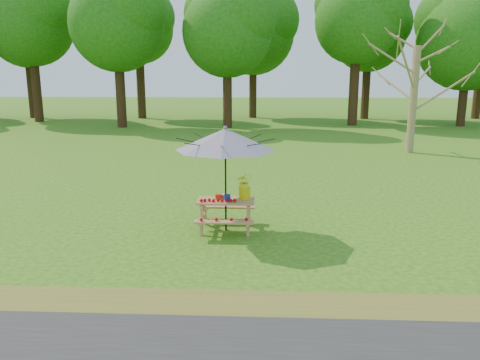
{
  "coord_description": "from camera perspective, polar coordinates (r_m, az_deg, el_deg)",
  "views": [
    {
      "loc": [
        4.91,
        -8.82,
        3.24
      ],
      "look_at": [
        4.46,
        0.65,
        1.1
      ],
      "focal_mm": 35.0,
      "sensor_mm": 36.0,
      "label": 1
    }
  ],
  "objects": [
    {
      "name": "produce_bins",
      "position": [
        9.87,
        -2.02,
        -2.06
      ],
      "size": [
        0.32,
        0.39,
        0.13
      ],
      "color": "red",
      "rests_on": "picnic_table"
    },
    {
      "name": "patio_umbrella",
      "position": [
        9.59,
        -1.8,
        4.97
      ],
      "size": [
        2.07,
        2.07,
        2.25
      ],
      "color": "black",
      "rests_on": "ground"
    },
    {
      "name": "picnic_table",
      "position": [
        9.93,
        -1.74,
        -4.34
      ],
      "size": [
        1.2,
        1.32,
        0.67
      ],
      "color": "#AC7F4D",
      "rests_on": "ground"
    },
    {
      "name": "tomatoes_row",
      "position": [
        9.67,
        -2.72,
        -2.49
      ],
      "size": [
        0.77,
        0.13,
        0.07
      ],
      "primitive_type": null,
      "color": "red",
      "rests_on": "picnic_table"
    },
    {
      "name": "ground",
      "position": [
        10.6,
        -25.22,
        -6.34
      ],
      "size": [
        120.0,
        120.0,
        0.0
      ],
      "primitive_type": "plane",
      "color": "#286012",
      "rests_on": "ground"
    },
    {
      "name": "flower_bucket",
      "position": [
        9.88,
        0.57,
        -0.59
      ],
      "size": [
        0.39,
        0.35,
        0.55
      ],
      "color": "yellow",
      "rests_on": "picnic_table"
    }
  ]
}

